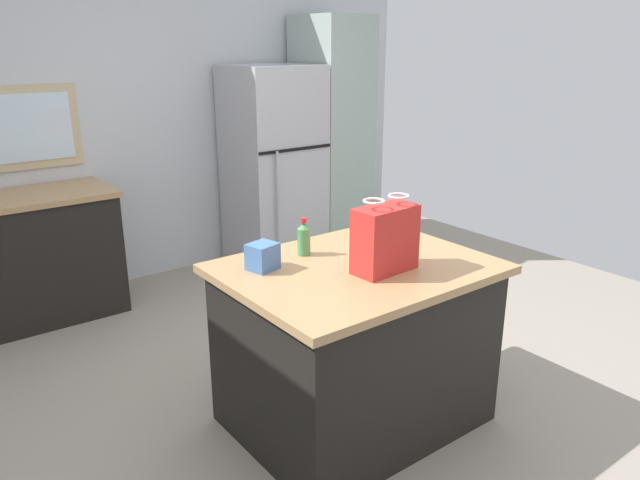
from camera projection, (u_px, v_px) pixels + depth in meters
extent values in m
plane|color=#9E9384|center=(338.00, 395.00, 3.48)|extent=(6.19, 6.19, 0.00)
cube|color=silver|center=(147.00, 110.00, 4.93)|extent=(5.16, 0.10, 2.78)
cube|color=#CCB78C|center=(30.00, 127.00, 4.39)|extent=(0.68, 0.04, 0.60)
cube|color=white|center=(31.00, 127.00, 4.37)|extent=(0.56, 0.02, 0.48)
cube|color=black|center=(355.00, 348.00, 3.14)|extent=(1.20, 0.91, 0.84)
cube|color=tan|center=(357.00, 269.00, 3.00)|extent=(1.28, 0.99, 0.04)
cube|color=#B7B7BC|center=(273.00, 168.00, 5.32)|extent=(0.72, 0.68, 1.74)
cube|color=black|center=(296.00, 149.00, 4.99)|extent=(0.71, 0.01, 0.02)
cylinder|color=#B7B7BC|center=(278.00, 199.00, 4.98)|extent=(0.02, 0.02, 0.78)
cube|color=#9EB2A8|center=(331.00, 138.00, 5.62)|extent=(0.53, 0.64, 2.14)
cube|color=black|center=(6.00, 266.00, 4.22)|extent=(1.49, 0.59, 0.88)
cube|color=red|center=(385.00, 239.00, 2.87)|extent=(0.32, 0.18, 0.32)
torus|color=white|center=(374.00, 201.00, 2.76)|extent=(0.11, 0.11, 0.01)
torus|color=white|center=(399.00, 196.00, 2.85)|extent=(0.11, 0.11, 0.01)
cube|color=#4775B7|center=(263.00, 256.00, 2.92)|extent=(0.16, 0.15, 0.13)
cylinder|color=#4C9956|center=(304.00, 242.00, 3.11)|extent=(0.07, 0.07, 0.14)
cone|color=#4C9956|center=(304.00, 226.00, 3.09)|extent=(0.06, 0.06, 0.03)
cylinder|color=red|center=(304.00, 220.00, 3.08)|extent=(0.03, 0.03, 0.02)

